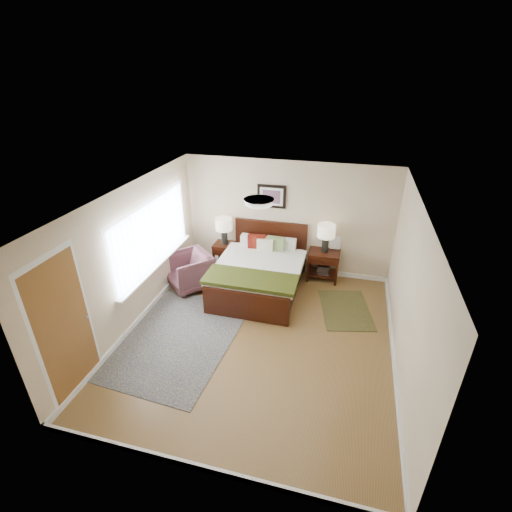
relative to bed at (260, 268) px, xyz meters
The scene contains 18 objects.
floor 1.59m from the bed, 76.49° to the right, with size 5.00×5.00×0.00m, color brown.
back_wall 1.32m from the bed, 71.36° to the left, with size 4.50×0.04×2.50m, color beige.
front_wall 4.04m from the bed, 84.94° to the right, with size 4.50×0.04×2.50m, color beige.
left_wall 2.50m from the bed, 142.45° to the right, with size 0.04×5.00×2.50m, color beige.
right_wall 3.07m from the bed, 29.31° to the right, with size 0.04×5.00×2.50m, color beige.
ceiling 2.48m from the bed, 76.49° to the right, with size 4.50×5.00×0.02m, color white.
window 2.17m from the bed, 157.61° to the right, with size 0.11×2.72×1.32m.
door 3.76m from the bed, 120.35° to the right, with size 0.06×1.00×2.18m.
ceil_fixture 2.45m from the bed, 76.49° to the right, with size 0.44×0.44×0.08m.
bed is the anchor object (origin of this frame).
wall_art 1.56m from the bed, 89.96° to the left, with size 0.62×0.05×0.50m.
nightstand_left 1.29m from the bed, 142.37° to the left, with size 0.48×0.44×0.58m.
nightstand_right 1.47m from the bed, 33.11° to the left, with size 0.66×0.50×0.66m.
lamp_left 1.39m from the bed, 141.66° to the left, with size 0.37×0.37×0.61m.
lamp_right 1.57m from the bed, 33.52° to the left, with size 0.37×0.37×0.61m.
armchair 1.48m from the bed, behind, with size 0.81×0.84×0.76m, color brown.
rug_persian 2.17m from the bed, 118.25° to the right, with size 1.86×2.63×0.01m, color #0D1843.
rug_navy 1.87m from the bed, ahead, with size 0.89×1.33×0.01m, color black.
Camera 1 is at (1.24, -4.91, 4.22)m, focal length 26.00 mm.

